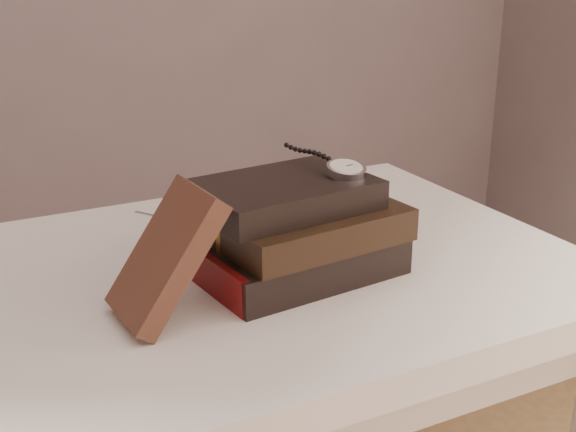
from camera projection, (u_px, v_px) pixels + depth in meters
table at (187, 345)px, 0.98m from camera, size 1.00×0.60×0.75m
book_stack at (296, 230)px, 0.94m from camera, size 0.25×0.18×0.12m
journal at (166, 256)px, 0.82m from camera, size 0.12×0.10×0.14m
pocket_watch at (342, 167)px, 0.94m from camera, size 0.05×0.15×0.02m
eyeglasses at (203, 215)px, 0.96m from camera, size 0.11×0.12×0.05m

